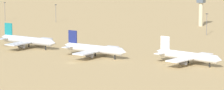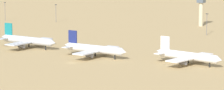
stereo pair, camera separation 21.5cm
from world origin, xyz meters
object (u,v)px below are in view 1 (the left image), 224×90
parked_jet_white_4 (188,56)px  control_tower (201,8)px  parked_jet_navy_3 (94,49)px  light_pole_mid (207,23)px  light_pole_east (56,12)px  parked_jet_teal_2 (27,40)px  light_pole_west (5,10)px

parked_jet_white_4 → control_tower: (-60.82, 150.98, 9.35)m
parked_jet_navy_3 → control_tower: size_ratio=1.82×
control_tower → light_pole_mid: 50.08m
light_pole_east → parked_jet_teal_2: bearing=-61.0°
parked_jet_white_4 → light_pole_mid: bearing=117.3°
parked_jet_teal_2 → control_tower: 158.01m
parked_jet_teal_2 → control_tower: (44.18, 151.43, 9.16)m
parked_jet_teal_2 → control_tower: bearing=75.7°
control_tower → parked_jet_navy_3: bearing=-87.3°
parked_jet_navy_3 → light_pole_west: size_ratio=2.77×
light_pole_east → parked_jet_navy_3: bearing=-46.3°
light_pole_east → light_pole_west: bearing=-163.5°
control_tower → light_pole_east: bearing=-160.9°
parked_jet_navy_3 → light_pole_west: light_pole_west is taller
light_pole_mid → light_pole_east: (-131.58, 6.37, -0.31)m
parked_jet_teal_2 → light_pole_east: 130.62m
parked_jet_teal_2 → light_pole_west: 146.34m
parked_jet_white_4 → light_pole_east: bearing=154.3°
light_pole_mid → light_pole_east: bearing=177.2°
light_pole_west → parked_jet_white_4: bearing=-25.8°
parked_jet_teal_2 → light_pole_east: light_pole_east is taller
parked_jet_teal_2 → parked_jet_navy_3: (51.74, -6.23, -0.08)m
parked_jet_white_4 → light_pole_east: size_ratio=2.84×
light_pole_mid → light_pole_east: size_ratio=1.04×
parked_jet_teal_2 → control_tower: size_ratio=1.85×
parked_jet_navy_3 → light_pole_mid: light_pole_mid is taller
parked_jet_navy_3 → parked_jet_white_4: (53.26, 6.68, -0.11)m
light_pole_west → light_pole_east: (41.69, 12.35, -0.40)m
parked_jet_navy_3 → light_pole_east: bearing=135.7°
parked_jet_teal_2 → parked_jet_white_4: bearing=2.2°
parked_jet_navy_3 → light_pole_mid: size_ratio=2.80×
parked_jet_white_4 → light_pole_west: (-210.02, 101.39, 4.31)m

